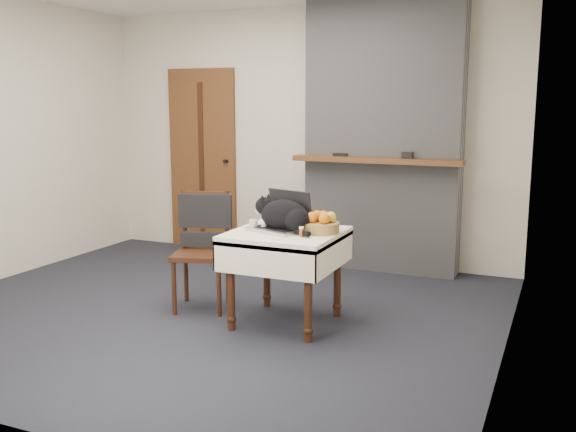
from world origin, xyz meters
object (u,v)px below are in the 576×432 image
Objects in this scene: side_table at (286,246)px; cream_jar at (254,225)px; door at (203,160)px; fruit_basket at (321,224)px; laptop at (282,220)px; pill_bottle at (301,232)px; chair at (204,233)px; cat at (285,216)px.

cream_jar reaches higher than side_table.
fruit_basket is (2.14, -1.91, -0.24)m from door.
laptop is 6.50× the size of pill_bottle.
laptop is (-0.05, 0.05, 0.19)m from side_table.
laptop is 0.30m from fruit_basket.
side_table is 0.83× the size of chair.
laptop is at bearing 136.15° from side_table.
laptop reaches higher than pill_bottle.
fruit_basket is at bearing 20.05° from laptop.
chair is (-1.03, 0.07, -0.17)m from fruit_basket.
cat is 0.56× the size of chair.
cat reaches higher than side_table.
cat is 7.25× the size of pill_bottle.
door is 2.88m from fruit_basket.
door reaches higher than laptop.
cream_jar is at bearing 166.68° from pill_bottle.
side_table is 0.80m from chair.
door is 26.91× the size of cream_jar.
chair is (-0.96, 0.27, -0.14)m from pill_bottle.
pill_bottle reaches higher than side_table.
laptop is 0.08m from cat.
chair is (-0.78, 0.14, 0.01)m from side_table.
laptop reaches higher than side_table.
cat reaches higher than cream_jar.
pill_bottle is at bearing -36.71° from side_table.
door is at bearing 129.34° from cream_jar.
door reaches higher than cat.
fruit_basket is (0.25, 0.06, -0.05)m from cat.
side_table is 10.49× the size of cream_jar.
side_table is 10.77× the size of pill_bottle.
side_table is 1.48× the size of cat.
pill_bottle is at bearing -25.78° from cat.
side_table is (1.89, -1.97, -0.41)m from door.
cat is (-0.00, -0.00, 0.23)m from side_table.
pill_bottle is (0.18, -0.13, 0.15)m from side_table.
chair is (1.11, -1.84, -0.40)m from door.
fruit_basket is at bearing -41.73° from door.
door reaches higher than chair.
side_table is 2.87× the size of fruit_basket.
pill_bottle is (2.07, -2.11, -0.26)m from door.
cream_jar is 0.27× the size of fruit_basket.
cat is (1.89, -1.97, -0.19)m from door.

